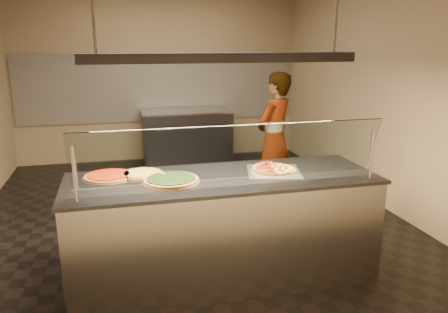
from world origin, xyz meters
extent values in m
cube|color=black|center=(0.00, 0.00, -0.01)|extent=(5.00, 6.00, 0.02)
cube|color=tan|center=(0.00, 3.01, 1.50)|extent=(5.00, 0.02, 3.00)
cube|color=tan|center=(0.00, -3.01, 1.50)|extent=(5.00, 0.02, 3.00)
cube|color=tan|center=(2.51, 0.00, 1.50)|extent=(0.02, 6.00, 3.00)
cube|color=silver|center=(0.00, 2.98, 1.30)|extent=(4.90, 0.02, 1.20)
cube|color=#B7B7BC|center=(0.08, -1.33, 0.45)|extent=(2.68, 0.90, 0.90)
cube|color=#323237|center=(0.08, -1.33, 0.92)|extent=(2.72, 0.94, 0.03)
cylinder|color=#B7B7BC|center=(-1.11, -1.73, 1.15)|extent=(0.03, 0.03, 0.44)
cylinder|color=#B7B7BC|center=(1.27, -1.73, 1.15)|extent=(0.03, 0.03, 0.44)
cube|color=white|center=(0.08, -1.67, 1.23)|extent=(2.48, 0.18, 0.47)
cube|color=silver|center=(0.57, -1.29, 0.93)|extent=(0.57, 0.57, 0.01)
cylinder|color=silver|center=(0.57, -1.29, 0.94)|extent=(0.42, 0.42, 0.01)
cylinder|color=maroon|center=(0.56, -1.15, 0.99)|extent=(0.06, 0.06, 0.01)
cylinder|color=maroon|center=(0.53, -1.23, 0.99)|extent=(0.06, 0.06, 0.01)
cylinder|color=maroon|center=(0.50, -1.20, 0.99)|extent=(0.06, 0.06, 0.01)
cylinder|color=maroon|center=(0.50, -1.24, 0.99)|extent=(0.06, 0.06, 0.01)
cylinder|color=maroon|center=(0.46, -1.25, 0.99)|extent=(0.06, 0.06, 0.01)
cylinder|color=maroon|center=(0.43, -1.28, 0.99)|extent=(0.06, 0.06, 0.01)
cylinder|color=maroon|center=(0.44, -1.32, 0.99)|extent=(0.06, 0.06, 0.01)
cylinder|color=maroon|center=(0.50, -1.32, 0.99)|extent=(0.06, 0.06, 0.01)
cylinder|color=maroon|center=(0.51, -1.36, 0.99)|extent=(0.06, 0.06, 0.01)
cylinder|color=maroon|center=(0.49, -1.42, 0.99)|extent=(0.06, 0.06, 0.01)
cube|color=#19590F|center=(0.56, -1.18, 0.99)|extent=(0.02, 0.02, 0.01)
cube|color=#19590F|center=(0.51, -1.19, 0.99)|extent=(0.02, 0.02, 0.01)
cube|color=#19590F|center=(0.51, -1.26, 0.99)|extent=(0.02, 0.02, 0.01)
cube|color=#19590F|center=(0.44, -1.26, 0.99)|extent=(0.02, 0.02, 0.01)
cube|color=#19590F|center=(0.43, -1.30, 0.99)|extent=(0.02, 0.02, 0.01)
cube|color=#19590F|center=(0.45, -1.37, 0.99)|extent=(0.02, 0.02, 0.01)
cube|color=#19590F|center=(0.50, -1.37, 0.99)|extent=(0.02, 0.02, 0.01)
sphere|color=#513014|center=(0.58, -1.40, 0.97)|extent=(0.03, 0.03, 0.03)
sphere|color=#513014|center=(0.60, -1.42, 0.97)|extent=(0.03, 0.03, 0.03)
sphere|color=#513014|center=(0.60, -1.35, 0.97)|extent=(0.03, 0.03, 0.03)
sphere|color=#513014|center=(0.61, -1.33, 0.97)|extent=(0.03, 0.03, 0.03)
sphere|color=#513014|center=(0.67, -1.34, 0.97)|extent=(0.03, 0.03, 0.03)
sphere|color=#513014|center=(0.62, -1.30, 0.97)|extent=(0.03, 0.03, 0.03)
sphere|color=#513014|center=(0.68, -1.29, 0.97)|extent=(0.03, 0.03, 0.03)
sphere|color=#513014|center=(0.64, -1.28, 0.97)|extent=(0.03, 0.03, 0.03)
sphere|color=#513014|center=(0.69, -1.22, 0.97)|extent=(0.03, 0.03, 0.03)
sphere|color=#513014|center=(0.60, -1.26, 0.97)|extent=(0.03, 0.03, 0.03)
sphere|color=#513014|center=(0.60, -1.24, 0.97)|extent=(0.03, 0.03, 0.03)
sphere|color=#513014|center=(0.61, -1.19, 0.97)|extent=(0.03, 0.03, 0.03)
cylinder|color=silver|center=(-0.38, -1.35, 0.93)|extent=(0.50, 0.50, 0.01)
cylinder|color=brown|center=(-0.38, -1.35, 0.95)|extent=(0.47, 0.47, 0.02)
cylinder|color=black|center=(-0.38, -1.35, 0.96)|extent=(0.41, 0.41, 0.01)
cylinder|color=silver|center=(-0.61, -1.12, 0.93)|extent=(0.40, 0.40, 0.01)
cylinder|color=brown|center=(-0.61, -1.12, 0.94)|extent=(0.37, 0.37, 0.02)
cylinder|color=#C59446|center=(-0.61, -1.12, 0.96)|extent=(0.32, 0.32, 0.01)
cylinder|color=silver|center=(-0.89, -1.10, 0.93)|extent=(0.44, 0.44, 0.01)
cylinder|color=brown|center=(-0.89, -1.10, 0.94)|extent=(0.41, 0.41, 0.02)
cylinder|color=#851102|center=(-0.89, -1.10, 0.96)|extent=(0.36, 0.36, 0.01)
cube|color=#B7B7BC|center=(-0.31, -1.23, 0.96)|extent=(0.17, 0.16, 0.00)
cylinder|color=tan|center=(-0.45, -1.18, 0.96)|extent=(0.09, 0.13, 0.02)
cube|color=#323237|center=(0.39, 2.55, 0.45)|extent=(1.50, 0.70, 0.90)
cube|color=#B7B7BC|center=(0.39, 2.55, 0.92)|extent=(1.54, 0.74, 0.03)
imported|color=#342F3A|center=(1.21, 0.41, 0.86)|extent=(0.75, 0.71, 1.71)
cube|color=#323237|center=(0.08, -1.33, 1.95)|extent=(2.30, 0.18, 0.08)
camera|label=1|loc=(-0.80, -4.88, 2.07)|focal=35.00mm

